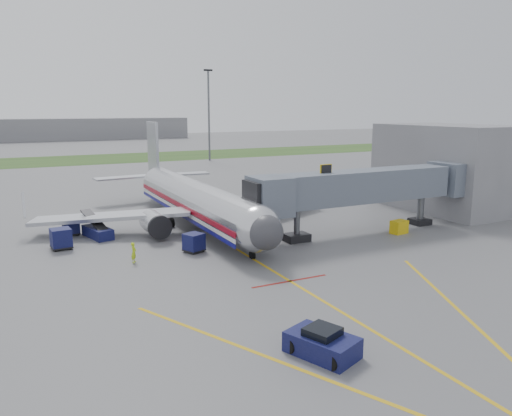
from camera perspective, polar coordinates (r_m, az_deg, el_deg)
name	(u,v)px	position (r m, az deg, el deg)	size (l,w,h in m)	color
ground	(264,265)	(38.78, 0.89, -6.58)	(400.00, 400.00, 0.00)	#565659
grass_strip	(87,159)	(124.46, -18.73, 5.28)	(300.00, 25.00, 0.01)	#2D4C1E
apron_markings	(317,297)	(32.79, 6.97, -10.09)	(21.52, 50.00, 0.01)	gold
airliner	(195,200)	(51.75, -6.93, 0.93)	(32.10, 35.67, 10.25)	silver
jet_bridge	(359,188)	(48.72, 11.67, 2.31)	(25.30, 4.00, 6.90)	slate
terminal	(448,167)	(63.94, 21.07, 4.38)	(10.00, 16.00, 10.00)	slate
light_mast_right	(209,113)	(115.64, -5.41, 10.75)	(2.00, 0.44, 20.40)	#595B60
distant_terminal	(25,130)	(202.98, -24.90, 8.10)	(120.00, 14.00, 8.00)	slate
pushback_tug	(322,343)	(25.59, 7.56, -15.10)	(3.18, 3.93, 1.42)	#0D103A
baggage_cart_a	(194,243)	(42.43, -7.11, -3.94)	(1.92, 1.92, 1.59)	#0D103A
baggage_cart_b	(61,239)	(46.14, -21.39, -3.27)	(1.80, 1.80, 1.79)	#0D103A
baggage_cart_c	(71,227)	(50.89, -20.40, -2.00)	(1.54, 1.54, 1.59)	#0D103A
belt_loader	(98,231)	(49.14, -17.66, -2.57)	(2.44, 4.86, 2.29)	#0D103A
ground_power_cart	(399,227)	(50.20, 16.03, -2.11)	(1.74, 1.29, 1.28)	gold
ramp_worker	(134,252)	(40.42, -13.80, -4.96)	(0.59, 0.39, 1.63)	#B7DD1A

